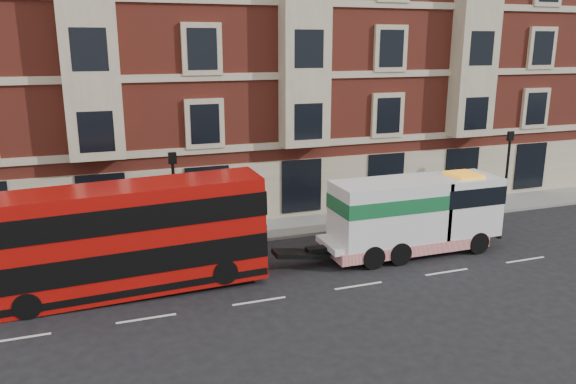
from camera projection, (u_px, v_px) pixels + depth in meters
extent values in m
plane|color=black|center=(359.00, 286.00, 21.62)|extent=(120.00, 120.00, 0.00)
cube|color=slate|center=(292.00, 226.00, 28.44)|extent=(90.00, 3.00, 0.15)
cube|color=maroon|center=(257.00, 45.00, 33.15)|extent=(45.00, 12.00, 18.00)
cylinder|color=black|center=(175.00, 205.00, 24.78)|extent=(0.14, 0.14, 4.00)
cube|color=black|center=(172.00, 158.00, 24.24)|extent=(0.35, 0.15, 0.50)
cylinder|color=black|center=(507.00, 174.00, 30.61)|extent=(0.14, 0.14, 4.00)
cube|color=black|center=(510.00, 136.00, 30.08)|extent=(0.35, 0.15, 0.50)
cube|color=#AC0D09|center=(126.00, 239.00, 20.56)|extent=(10.09, 2.25, 3.97)
cube|color=black|center=(128.00, 254.00, 20.71)|extent=(10.13, 2.31, 0.95)
cube|color=black|center=(124.00, 212.00, 20.30)|extent=(10.13, 2.31, 0.90)
cylinder|color=black|center=(27.00, 306.00, 18.94)|extent=(0.94, 0.29, 0.94)
cylinder|color=black|center=(32.00, 282.00, 20.80)|extent=(0.94, 0.29, 0.94)
cylinder|color=black|center=(225.00, 271.00, 21.10)|extent=(0.94, 0.29, 0.94)
cylinder|color=black|center=(214.00, 253.00, 22.95)|extent=(0.94, 0.29, 0.94)
cube|color=white|center=(409.00, 235.00, 24.78)|extent=(8.11, 2.07, 0.27)
cube|color=white|center=(461.00, 204.00, 25.32)|extent=(2.88, 2.25, 2.61)
cube|color=white|center=(389.00, 211.00, 24.11)|extent=(4.87, 2.25, 2.61)
cube|color=#156131|center=(390.00, 201.00, 24.00)|extent=(4.91, 2.29, 0.63)
cube|color=red|center=(405.00, 242.00, 24.80)|extent=(7.21, 2.31, 0.50)
cylinder|color=black|center=(478.00, 243.00, 24.87)|extent=(0.99, 0.32, 0.99)
cylinder|color=black|center=(450.00, 229.00, 26.73)|extent=(0.99, 0.32, 0.99)
cylinder|color=black|center=(399.00, 253.00, 23.59)|extent=(0.99, 0.36, 0.99)
cylinder|color=black|center=(376.00, 238.00, 25.44)|extent=(0.99, 0.36, 0.99)
cylinder|color=black|center=(373.00, 257.00, 23.18)|extent=(0.99, 0.36, 0.99)
cylinder|color=black|center=(351.00, 241.00, 25.04)|extent=(0.99, 0.36, 0.99)
imported|color=black|center=(73.00, 241.00, 23.62)|extent=(0.62, 0.41, 1.70)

